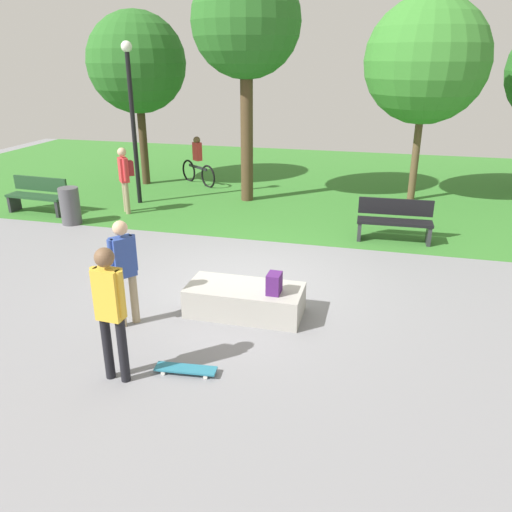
{
  "coord_description": "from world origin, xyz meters",
  "views": [
    {
      "loc": [
        2.29,
        -8.01,
        3.83
      ],
      "look_at": [
        0.35,
        -0.4,
        0.71
      ],
      "focal_mm": 35.55,
      "sensor_mm": 36.0,
      "label": 1
    }
  ],
  "objects_px": {
    "concrete_ledge": "(245,300)",
    "tree_leaning_ash": "(246,23)",
    "park_bench_far_right": "(38,195)",
    "pedestrian_with_backpack": "(125,174)",
    "tree_broad_elm": "(137,63)",
    "lamp_post": "(132,108)",
    "backpack_on_ledge": "(274,283)",
    "skateboard_by_ledge": "(186,369)",
    "skater_performing_trick": "(110,305)",
    "park_bench_far_left": "(395,220)",
    "skater_watching": "(124,266)",
    "cyclist_on_bicycle": "(198,164)",
    "tree_slender_maple": "(426,61)",
    "trash_bin": "(70,206)"
  },
  "relations": [
    {
      "from": "skateboard_by_ledge",
      "to": "park_bench_far_right",
      "type": "relative_size",
      "value": 0.5
    },
    {
      "from": "skateboard_by_ledge",
      "to": "tree_slender_maple",
      "type": "relative_size",
      "value": 0.15
    },
    {
      "from": "park_bench_far_left",
      "to": "pedestrian_with_backpack",
      "type": "height_order",
      "value": "pedestrian_with_backpack"
    },
    {
      "from": "concrete_ledge",
      "to": "tree_broad_elm",
      "type": "xyz_separation_m",
      "value": [
        -5.39,
        7.68,
        3.38
      ]
    },
    {
      "from": "tree_slender_maple",
      "to": "cyclist_on_bicycle",
      "type": "relative_size",
      "value": 3.48
    },
    {
      "from": "backpack_on_ledge",
      "to": "skater_performing_trick",
      "type": "bearing_deg",
      "value": 142.57
    },
    {
      "from": "tree_leaning_ash",
      "to": "trash_bin",
      "type": "relative_size",
      "value": 6.74
    },
    {
      "from": "backpack_on_ledge",
      "to": "skater_watching",
      "type": "height_order",
      "value": "skater_watching"
    },
    {
      "from": "park_bench_far_left",
      "to": "skater_watching",
      "type": "bearing_deg",
      "value": -128.68
    },
    {
      "from": "cyclist_on_bicycle",
      "to": "skateboard_by_ledge",
      "type": "bearing_deg",
      "value": -70.62
    },
    {
      "from": "backpack_on_ledge",
      "to": "park_bench_far_left",
      "type": "xyz_separation_m",
      "value": [
        1.78,
        4.2,
        -0.14
      ]
    },
    {
      "from": "tree_leaning_ash",
      "to": "lamp_post",
      "type": "bearing_deg",
      "value": -160.17
    },
    {
      "from": "tree_leaning_ash",
      "to": "lamp_post",
      "type": "relative_size",
      "value": 1.45
    },
    {
      "from": "tree_broad_elm",
      "to": "tree_leaning_ash",
      "type": "xyz_separation_m",
      "value": [
        3.64,
        -1.1,
        0.97
      ]
    },
    {
      "from": "skater_watching",
      "to": "trash_bin",
      "type": "bearing_deg",
      "value": 131.48
    },
    {
      "from": "tree_slender_maple",
      "to": "tree_leaning_ash",
      "type": "height_order",
      "value": "tree_leaning_ash"
    },
    {
      "from": "pedestrian_with_backpack",
      "to": "tree_leaning_ash",
      "type": "bearing_deg",
      "value": 36.27
    },
    {
      "from": "concrete_ledge",
      "to": "park_bench_far_right",
      "type": "xyz_separation_m",
      "value": [
        -6.66,
        4.04,
        0.25
      ]
    },
    {
      "from": "cyclist_on_bicycle",
      "to": "tree_leaning_ash",
      "type": "bearing_deg",
      "value": -36.3
    },
    {
      "from": "cyclist_on_bicycle",
      "to": "park_bench_far_left",
      "type": "bearing_deg",
      "value": -33.26
    },
    {
      "from": "lamp_post",
      "to": "cyclist_on_bicycle",
      "type": "xyz_separation_m",
      "value": [
        0.81,
        2.5,
        -1.9
      ]
    },
    {
      "from": "tree_slender_maple",
      "to": "trash_bin",
      "type": "distance_m",
      "value": 9.72
    },
    {
      "from": "park_bench_far_right",
      "to": "tree_slender_maple",
      "type": "xyz_separation_m",
      "value": [
        9.41,
        3.71,
        3.2
      ]
    },
    {
      "from": "skateboard_by_ledge",
      "to": "skater_performing_trick",
      "type": "bearing_deg",
      "value": -157.98
    },
    {
      "from": "tree_leaning_ash",
      "to": "pedestrian_with_backpack",
      "type": "xyz_separation_m",
      "value": [
        -2.68,
        -1.97,
        -3.56
      ]
    },
    {
      "from": "skateboard_by_ledge",
      "to": "tree_leaning_ash",
      "type": "bearing_deg",
      "value": 99.8
    },
    {
      "from": "concrete_ledge",
      "to": "tree_slender_maple",
      "type": "relative_size",
      "value": 0.34
    },
    {
      "from": "skater_watching",
      "to": "skater_performing_trick",
      "type": "bearing_deg",
      "value": -68.3
    },
    {
      "from": "skateboard_by_ledge",
      "to": "pedestrian_with_backpack",
      "type": "height_order",
      "value": "pedestrian_with_backpack"
    },
    {
      "from": "concrete_ledge",
      "to": "tree_leaning_ash",
      "type": "xyz_separation_m",
      "value": [
        -1.75,
        6.58,
        4.34
      ]
    },
    {
      "from": "cyclist_on_bicycle",
      "to": "skater_performing_trick",
      "type": "bearing_deg",
      "value": -75.27
    },
    {
      "from": "park_bench_far_left",
      "to": "tree_slender_maple",
      "type": "relative_size",
      "value": 0.3
    },
    {
      "from": "backpack_on_ledge",
      "to": "pedestrian_with_backpack",
      "type": "distance_m",
      "value": 6.83
    },
    {
      "from": "skateboard_by_ledge",
      "to": "trash_bin",
      "type": "relative_size",
      "value": 0.91
    },
    {
      "from": "backpack_on_ledge",
      "to": "pedestrian_with_backpack",
      "type": "relative_size",
      "value": 0.19
    },
    {
      "from": "park_bench_far_left",
      "to": "trash_bin",
      "type": "bearing_deg",
      "value": -174.89
    },
    {
      "from": "skateboard_by_ledge",
      "to": "lamp_post",
      "type": "xyz_separation_m",
      "value": [
        -4.27,
        7.33,
        2.47
      ]
    },
    {
      "from": "tree_broad_elm",
      "to": "park_bench_far_left",
      "type": "bearing_deg",
      "value": -25.03
    },
    {
      "from": "tree_broad_elm",
      "to": "tree_leaning_ash",
      "type": "distance_m",
      "value": 3.92
    },
    {
      "from": "park_bench_far_right",
      "to": "pedestrian_with_backpack",
      "type": "xyz_separation_m",
      "value": [
        2.23,
        0.57,
        0.53
      ]
    },
    {
      "from": "lamp_post",
      "to": "park_bench_far_right",
      "type": "bearing_deg",
      "value": -143.91
    },
    {
      "from": "trash_bin",
      "to": "pedestrian_with_backpack",
      "type": "xyz_separation_m",
      "value": [
        0.89,
        1.19,
        0.56
      ]
    },
    {
      "from": "skater_watching",
      "to": "tree_slender_maple",
      "type": "relative_size",
      "value": 0.31
    },
    {
      "from": "backpack_on_ledge",
      "to": "concrete_ledge",
      "type": "bearing_deg",
      "value": 79.39
    },
    {
      "from": "tree_leaning_ash",
      "to": "concrete_ledge",
      "type": "bearing_deg",
      "value": -75.13
    },
    {
      "from": "skater_performing_trick",
      "to": "lamp_post",
      "type": "distance_m",
      "value": 8.53
    },
    {
      "from": "skateboard_by_ledge",
      "to": "tree_slender_maple",
      "type": "bearing_deg",
      "value": 72.17
    },
    {
      "from": "park_bench_far_right",
      "to": "tree_broad_elm",
      "type": "bearing_deg",
      "value": 70.73
    },
    {
      "from": "skater_watching",
      "to": "park_bench_far_left",
      "type": "distance_m",
      "value": 6.25
    },
    {
      "from": "cyclist_on_bicycle",
      "to": "park_bench_far_right",
      "type": "bearing_deg",
      "value": -125.79
    }
  ]
}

